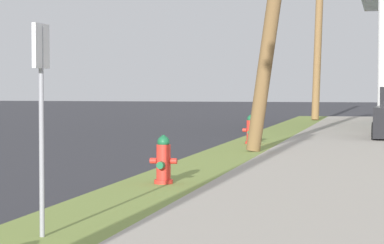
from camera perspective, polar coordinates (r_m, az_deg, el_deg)
The scene contains 4 objects.
fire_hydrant_second at distance 13.49m, azimuth -1.86°, elevation -2.63°, with size 0.42×0.38×0.74m.
fire_hydrant_third at distance 22.60m, azimuth 3.83°, elevation -0.59°, with size 0.42×0.37×0.74m.
utility_pole_background at distance 38.44m, azimuth 8.24°, elevation 7.29°, with size 0.61×1.92×9.40m.
street_sign_post at distance 8.84m, azimuth -9.75°, elevation 2.38°, with size 0.05×0.36×2.12m.
Camera 1 is at (4.07, -2.44, 1.64)m, focal length 82.34 mm.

